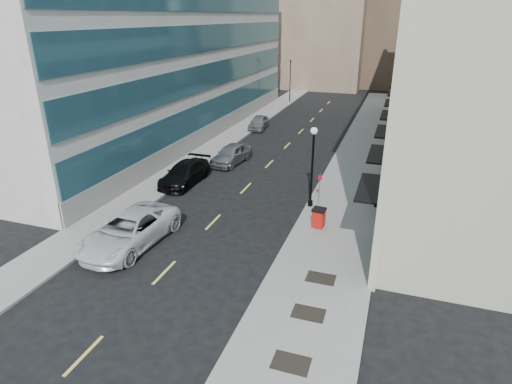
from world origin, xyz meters
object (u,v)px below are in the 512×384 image
Objects in this scene: car_grey_sedan at (259,122)px; lamppost at (313,160)px; car_silver_sedan at (231,154)px; sign_post at (320,184)px; urn_planter at (378,199)px; car_black_pickup at (185,173)px; car_white_van at (129,230)px; trash_bin at (319,217)px; traffic_signal at (291,63)px.

lamppost is at bearing -67.64° from car_grey_sedan.
sign_post reaches higher than car_silver_sedan.
car_silver_sedan is 5.58× the size of urn_planter.
car_grey_sedan is 21.63m from sign_post.
car_black_pickup is at bearing -98.54° from car_silver_sedan.
car_white_van is 16.00m from urn_planter.
car_black_pickup is at bearing -95.18° from car_grey_sedan.
car_silver_sedan is at bearing 156.38° from urn_planter.
lamppost reaches higher than car_grey_sedan.
lamppost is 5.26m from urn_planter.
sign_post is (10.57, -0.88, 0.79)m from car_black_pickup.
traffic_signal is at bearing 115.16° from trash_bin.
traffic_signal reaches higher than car_silver_sedan.
car_white_van is 10.98m from trash_bin.
traffic_signal is 1.05× the size of car_white_van.
lamppost is at bearing -122.72° from sign_post.
lamppost reaches higher than trash_bin.
sign_post is at bearing 47.84° from car_white_van.
car_grey_sedan is 3.68× the size of trash_bin.
traffic_signal is at bearing 96.60° from car_white_van.
car_silver_sedan is at bearing 153.78° from sign_post.
car_silver_sedan is at bearing 142.27° from trash_bin.
car_silver_sedan is 4.09× the size of trash_bin.
lamppost is 6.20× the size of urn_planter.
lamppost reaches higher than car_white_van.
car_white_van is at bearing -143.13° from urn_planter.
urn_planter is at bearing 40.49° from car_white_van.
traffic_signal is 17.29m from car_grey_sedan.
car_black_pickup is 10.64m from sign_post.
sign_post is at bearing 108.66° from trash_bin.
trash_bin is (9.61, -9.89, -0.04)m from car_silver_sedan.
car_white_van is at bearing -142.98° from trash_bin.
traffic_signal reaches higher than car_black_pickup.
car_white_van is 1.50× the size of car_grey_sedan.
car_white_van is 1.21× the size of lamppost.
car_grey_sedan reaches higher than trash_bin.
car_black_pickup is 1.01× the size of lamppost.
car_silver_sedan is 0.90× the size of lamppost.
trash_bin is 5.35m from urn_planter.
car_white_van is at bearing -135.99° from lamppost.
car_grey_sedan is at bearing 90.84° from car_black_pickup.
car_white_van is 9.74m from car_black_pickup.
car_white_van reaches higher than car_grey_sedan.
car_black_pickup is at bearing 103.07° from car_white_van.
urn_planter is (12.80, -5.60, -0.15)m from car_silver_sedan.
car_white_van is 27.63m from car_grey_sedan.
trash_bin is 0.55× the size of sign_post.
car_black_pickup is at bearing 179.96° from urn_planter.
car_white_van is 5.50× the size of trash_bin.
urn_planter is (12.80, 9.60, -0.24)m from car_white_van.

